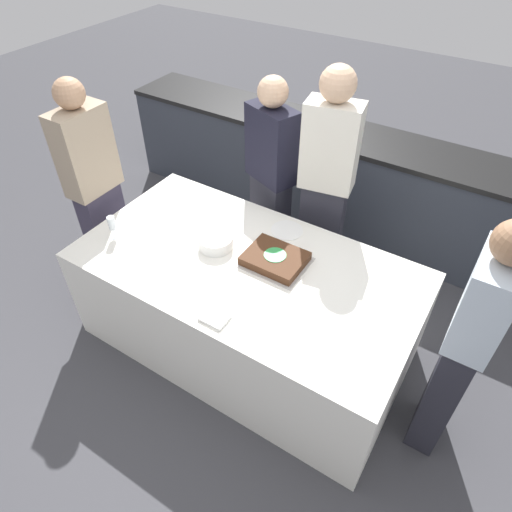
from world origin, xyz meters
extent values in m
plane|color=#424247|center=(0.00, 0.00, 0.00)|extent=(14.00, 14.00, 0.00)
cube|color=#333842|center=(0.00, 1.65, 0.44)|extent=(4.40, 0.55, 0.88)
cube|color=black|center=(0.00, 1.65, 0.90)|extent=(4.40, 0.58, 0.04)
cube|color=white|center=(0.00, 0.00, 0.38)|extent=(2.15, 1.15, 0.76)
cube|color=#B7B2AD|center=(0.14, 0.11, 0.76)|extent=(0.40, 0.33, 0.00)
cube|color=#472816|center=(0.14, 0.11, 0.79)|extent=(0.36, 0.29, 0.06)
cylinder|color=green|center=(0.14, 0.11, 0.82)|extent=(0.14, 0.14, 0.00)
cylinder|color=white|center=(-0.26, 0.04, 0.80)|extent=(0.22, 0.22, 0.08)
cylinder|color=white|center=(-0.88, -0.24, 0.76)|extent=(0.07, 0.07, 0.00)
cylinder|color=white|center=(-0.88, -0.24, 0.79)|extent=(0.01, 0.01, 0.07)
cylinder|color=white|center=(-0.88, -0.24, 0.87)|extent=(0.05, 0.05, 0.09)
cylinder|color=white|center=(0.05, 0.42, 0.76)|extent=(0.22, 0.22, 0.00)
cube|color=white|center=(0.10, -0.46, 0.77)|extent=(0.15, 0.12, 0.02)
cube|color=#282833|center=(0.14, 0.79, 0.47)|extent=(0.33, 0.21, 0.95)
cube|color=silver|center=(0.14, 0.79, 1.24)|extent=(0.39, 0.26, 0.59)
sphere|color=#D8AD89|center=(0.14, 0.79, 1.65)|extent=(0.23, 0.23, 0.23)
cube|color=#383347|center=(-1.30, 0.00, 0.43)|extent=(0.16, 0.32, 0.86)
cube|color=tan|center=(-1.30, 0.00, 1.16)|extent=(0.20, 0.38, 0.60)
sphere|color=tan|center=(-1.30, 0.00, 1.56)|extent=(0.20, 0.20, 0.20)
cube|color=#282833|center=(1.30, 0.00, 0.46)|extent=(0.16, 0.30, 0.91)
cube|color=silver|center=(1.30, 0.00, 1.16)|extent=(0.20, 0.36, 0.50)
cube|color=#282833|center=(-0.30, 0.79, 0.43)|extent=(0.35, 0.26, 0.86)
cube|color=black|center=(-0.30, 0.79, 1.13)|extent=(0.42, 0.32, 0.55)
sphere|color=#D8AD89|center=(-0.30, 0.79, 1.51)|extent=(0.21, 0.21, 0.21)
camera|label=1|loc=(1.16, -1.72, 2.68)|focal=32.00mm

